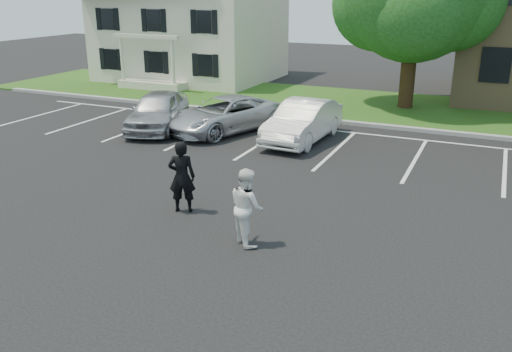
{
  "coord_description": "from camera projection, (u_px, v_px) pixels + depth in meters",
  "views": [
    {
      "loc": [
        5.06,
        -10.25,
        5.57
      ],
      "look_at": [
        0.0,
        1.0,
        1.25
      ],
      "focal_mm": 38.0,
      "sensor_mm": 36.0,
      "label": 1
    }
  ],
  "objects": [
    {
      "name": "car_silver_west",
      "position": [
        158.0,
        111.0,
        22.14
      ],
      "size": [
        3.19,
        4.94,
        1.57
      ],
      "primitive_type": "imported",
      "rotation": [
        0.0,
        0.0,
        0.32
      ],
      "color": "#B2B2B8",
      "rests_on": "ground"
    },
    {
      "name": "man_white_shirt",
      "position": [
        247.0,
        207.0,
        12.18
      ],
      "size": [
        1.1,
        1.08,
        1.79
      ],
      "primitive_type": "imported",
      "rotation": [
        0.0,
        0.0,
        2.43
      ],
      "color": "white",
      "rests_on": "ground"
    },
    {
      "name": "car_white_sedan",
      "position": [
        303.0,
        121.0,
        20.46
      ],
      "size": [
        1.85,
        4.7,
        1.52
      ],
      "primitive_type": "imported",
      "rotation": [
        0.0,
        0.0,
        -0.05
      ],
      "color": "silver",
      "rests_on": "ground"
    },
    {
      "name": "curb",
      "position": [
        362.0,
        124.0,
        22.93
      ],
      "size": [
        40.0,
        0.3,
        0.15
      ],
      "primitive_type": "cube",
      "color": "#969690",
      "rests_on": "ground"
    },
    {
      "name": "grass_strip",
      "position": [
        382.0,
        107.0,
        26.38
      ],
      "size": [
        44.0,
        8.0,
        0.08
      ],
      "primitive_type": "cube",
      "color": "#244A0F",
      "rests_on": "ground"
    },
    {
      "name": "man_black_suit",
      "position": [
        182.0,
        177.0,
        13.92
      ],
      "size": [
        0.81,
        0.68,
        1.9
      ],
      "primitive_type": "imported",
      "rotation": [
        0.0,
        0.0,
        3.53
      ],
      "color": "black",
      "rests_on": "ground"
    },
    {
      "name": "ground_plane",
      "position": [
        238.0,
        239.0,
        12.62
      ],
      "size": [
        90.0,
        90.0,
        0.0
      ],
      "primitive_type": "plane",
      "color": "black",
      "rests_on": "ground"
    },
    {
      "name": "car_silver_minivan",
      "position": [
        225.0,
        114.0,
        21.82
      ],
      "size": [
        4.04,
        5.58,
        1.41
      ],
      "primitive_type": "imported",
      "rotation": [
        0.0,
        0.0,
        -0.38
      ],
      "color": "#B9BBC2",
      "rests_on": "ground"
    },
    {
      "name": "stall_lines",
      "position": [
        380.0,
        148.0,
        19.78
      ],
      "size": [
        34.0,
        5.36,
        0.01
      ],
      "color": "silver",
      "rests_on": "ground"
    },
    {
      "name": "house",
      "position": [
        190.0,
        17.0,
        33.58
      ],
      "size": [
        10.3,
        9.22,
        7.6
      ],
      "color": "beige",
      "rests_on": "ground"
    }
  ]
}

